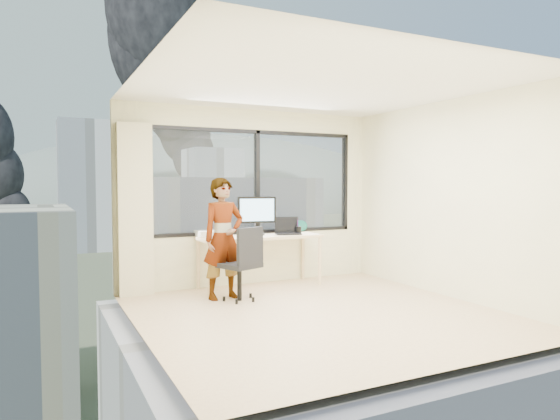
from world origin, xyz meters
TOP-DOWN VIEW (x-y plane):
  - floor at (0.00, 0.00)m, footprint 4.00×4.00m
  - ceiling at (0.00, 0.00)m, footprint 4.00×4.00m
  - wall_front at (0.00, -2.00)m, footprint 4.00×0.01m
  - wall_left at (-2.00, 0.00)m, footprint 0.01×4.00m
  - wall_right at (2.00, 0.00)m, footprint 0.01×4.00m
  - window_wall at (0.05, 2.00)m, footprint 3.30×0.16m
  - curtain at (-1.72, 1.88)m, footprint 0.45×0.14m
  - desk at (0.00, 1.66)m, footprint 1.80×0.60m
  - chair at (-0.58, 0.99)m, footprint 0.64×0.64m
  - person at (-0.73, 1.19)m, footprint 0.63×0.47m
  - monitor at (0.00, 1.78)m, footprint 0.58×0.22m
  - game_console at (-0.70, 1.89)m, footprint 0.36×0.31m
  - laptop at (0.44, 1.63)m, footprint 0.45×0.46m
  - cellphone at (0.36, 1.60)m, footprint 0.10×0.06m
  - pen_cup at (0.62, 1.64)m, footprint 0.11×0.11m
  - handbag at (0.80, 1.91)m, footprint 0.24×0.13m
  - exterior_ground at (0.00, 120.00)m, footprint 400.00×400.00m
  - near_bldg_b at (12.00, 38.00)m, footprint 14.00×13.00m
  - near_bldg_c at (30.00, 28.00)m, footprint 12.00×10.00m
  - far_tower_b at (8.00, 120.00)m, footprint 13.00×13.00m
  - far_tower_c at (45.00, 140.00)m, footprint 15.00×15.00m
  - hill_b at (100.00, 320.00)m, footprint 300.00×220.00m
  - tree_b at (4.00, 18.00)m, footprint 7.60×7.60m
  - tree_c at (22.00, 40.00)m, footprint 8.40×8.40m
  - smoke_plume_a at (-10.00, 150.00)m, footprint 40.00×24.00m
  - smoke_plume_b at (55.00, 170.00)m, footprint 30.00×18.00m

SIDE VIEW (x-z plane):
  - exterior_ground at x=0.00m, z-range -14.02..-13.98m
  - hill_b at x=100.00m, z-range -62.00..34.00m
  - tree_b at x=4.00m, z-range -14.00..-5.00m
  - near_bldg_c at x=30.00m, z-range -14.00..-4.00m
  - tree_c at x=22.00m, z-range -14.00..-4.00m
  - near_bldg_b at x=12.00m, z-range -14.00..2.00m
  - far_tower_c at x=45.00m, z-range -14.00..12.00m
  - floor at x=0.00m, z-range -0.01..0.01m
  - desk at x=0.00m, z-range 0.00..0.75m
  - chair at x=-0.58m, z-range 0.00..0.97m
  - cellphone at x=0.36m, z-range 0.75..0.76m
  - person at x=-0.73m, z-range 0.00..1.58m
  - game_console at x=-0.70m, z-range 0.75..0.83m
  - pen_cup at x=0.62m, z-range 0.75..0.86m
  - handbag at x=0.80m, z-range 0.75..0.93m
  - laptop at x=0.44m, z-range 0.75..0.98m
  - far_tower_b at x=8.00m, z-range -14.00..16.00m
  - monitor at x=0.00m, z-range 0.75..1.32m
  - curtain at x=-1.72m, z-range 0.00..2.30m
  - wall_front at x=0.00m, z-range 0.00..2.60m
  - wall_left at x=-2.00m, z-range 0.00..2.60m
  - wall_right at x=2.00m, z-range 0.00..2.60m
  - window_wall at x=0.05m, z-range 0.75..2.30m
  - ceiling at x=0.00m, z-range 2.60..2.60m
  - smoke_plume_b at x=55.00m, z-range -8.00..62.00m
  - smoke_plume_a at x=-10.00m, z-range -6.00..84.00m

